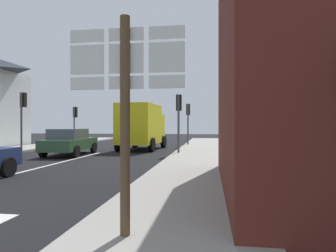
{
  "coord_description": "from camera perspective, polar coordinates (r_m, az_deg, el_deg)",
  "views": [
    {
      "loc": [
        6.64,
        -4.89,
        1.68
      ],
      "look_at": [
        4.21,
        11.97,
        1.63
      ],
      "focal_mm": 31.31,
      "sensor_mm": 36.0,
      "label": 1
    }
  ],
  "objects": [
    {
      "name": "ground_plane",
      "position": [
        16.39,
        -15.81,
        -5.71
      ],
      "size": [
        80.0,
        80.0,
        0.0
      ],
      "primitive_type": "plane",
      "color": "black"
    },
    {
      "name": "sidewalk_right",
      "position": [
        13.0,
        5.69,
        -6.93
      ],
      "size": [
        2.98,
        44.0,
        0.14
      ],
      "primitive_type": "cube",
      "color": "gray",
      "rests_on": "ground"
    },
    {
      "name": "lane_centre_stripe",
      "position": [
        12.87,
        -23.15,
        -7.31
      ],
      "size": [
        0.16,
        12.0,
        0.01
      ],
      "primitive_type": "cube",
      "color": "silver",
      "rests_on": "ground"
    },
    {
      "name": "sedan_far",
      "position": [
        17.3,
        -18.57,
        -2.88
      ],
      "size": [
        2.16,
        4.3,
        1.47
      ],
      "color": "#2D5133",
      "rests_on": "ground"
    },
    {
      "name": "delivery_truck",
      "position": [
        20.03,
        -5.14,
        0.09
      ],
      "size": [
        2.74,
        5.12,
        3.05
      ],
      "color": "yellow",
      "rests_on": "ground"
    },
    {
      "name": "route_sign_post",
      "position": [
        4.16,
        -8.28,
        4.65
      ],
      "size": [
        1.66,
        0.14,
        3.2
      ],
      "color": "brown",
      "rests_on": "ground"
    },
    {
      "name": "traffic_light_near_left",
      "position": [
        20.31,
        -26.42,
        3.14
      ],
      "size": [
        0.3,
        0.49,
        3.7
      ],
      "color": "#47474C",
      "rests_on": "ground"
    },
    {
      "name": "traffic_light_far_left",
      "position": [
        26.42,
        -17.66,
        1.74
      ],
      "size": [
        0.3,
        0.49,
        3.25
      ],
      "color": "#47474C",
      "rests_on": "ground"
    },
    {
      "name": "traffic_light_far_right",
      "position": [
        23.57,
        3.93,
        2.19
      ],
      "size": [
        0.3,
        0.49,
        3.39
      ],
      "color": "#47474C",
      "rests_on": "ground"
    },
    {
      "name": "traffic_light_near_right",
      "position": [
        16.57,
        2.12,
        3.08
      ],
      "size": [
        0.3,
        0.49,
        3.4
      ],
      "color": "#47474C",
      "rests_on": "ground"
    }
  ]
}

